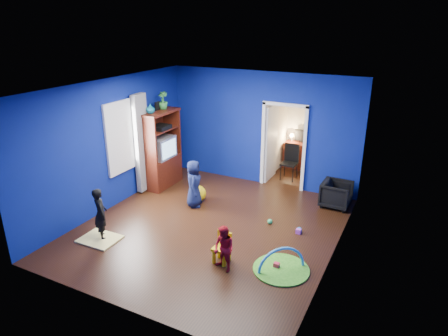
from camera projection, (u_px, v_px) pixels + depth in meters
The scene contains 32 objects.
floor at pixel (210, 228), 8.30m from camera, with size 5.00×5.50×0.01m, color black.
ceiling at pixel (208, 87), 7.28m from camera, with size 5.00×5.50×0.01m, color white.
wall_back at pixel (262, 129), 10.08m from camera, with size 5.00×0.02×2.90m, color navy.
wall_front at pixel (113, 222), 5.50m from camera, with size 5.00×0.02×2.90m, color navy.
wall_left at pixel (111, 145), 8.85m from camera, with size 0.02×5.50×2.90m, color navy.
wall_right at pixel (339, 185), 6.73m from camera, with size 0.02×5.50×2.90m, color navy.
alcove at pixel (295, 132), 10.63m from camera, with size 1.00×1.75×2.50m, color silver, non-canonical shape.
armchair at pixel (336, 194), 9.14m from camera, with size 0.64×0.66×0.60m, color black.
child_black at pixel (101, 214), 7.75m from camera, with size 0.38×0.25×1.05m, color black.
child_navy at pixel (194, 184), 9.08m from camera, with size 0.54×0.35×1.11m, color #0F153A.
toddler_red at pixel (224, 249), 6.77m from camera, with size 0.40×0.31×0.83m, color red.
vase at pixel (150, 109), 9.47m from camera, with size 0.22×0.22×0.23m, color #0B565E.
potted_plant at pixel (163, 100), 9.86m from camera, with size 0.24×0.24×0.44m, color #2E7F34.
tv_armoire at pixel (160, 149), 10.10m from camera, with size 0.58×1.14×1.96m, color #3A1009.
crt_tv at pixel (162, 148), 10.07m from camera, with size 0.46×0.70×0.54m, color silver.
yellow_blanket at pixel (100, 239), 7.84m from camera, with size 0.75×0.60×0.03m, color #F2E07A.
hopper_ball at pixel (198, 194), 9.43m from camera, with size 0.39×0.39×0.39m, color yellow.
kid_chair at pixel (221, 249), 7.06m from camera, with size 0.28×0.28×0.50m, color yellow.
play_mat at pixel (281, 269), 6.90m from camera, with size 0.98×0.98×0.03m, color green.
toy_arch at pixel (281, 269), 6.90m from camera, with size 0.87×0.87×0.05m, color #3F8CD8.
window_left at pixel (121, 137), 9.10m from camera, with size 0.03×0.95×1.55m, color white.
curtain at pixel (141, 144), 9.62m from camera, with size 0.14×0.42×2.40m, color slate.
doorway at pixel (284, 148), 9.97m from camera, with size 1.16×0.10×2.10m, color white.
study_desk at pixel (299, 156), 11.47m from camera, with size 0.88×0.44×0.75m, color #3D140A.
desk_monitor at pixel (302, 135), 11.37m from camera, with size 0.40×0.05×0.32m, color black.
desk_lamp at pixel (292, 135), 11.44m from camera, with size 0.14×0.14×0.14m, color #FFD88C.
folding_chair at pixel (289, 163), 10.64m from camera, with size 0.40×0.40×0.92m, color black.
book_shelf at pixel (305, 98), 10.98m from camera, with size 0.88×0.24×0.04m, color white.
toy_0 at pixel (276, 265), 6.95m from camera, with size 0.10×0.08×0.10m, color red.
toy_1 at pixel (299, 230), 8.11m from camera, with size 0.11×0.11×0.11m, color #2485CF.
toy_2 at pixel (270, 221), 8.44m from camera, with size 0.11×0.11×0.11m, color green.
toy_3 at pixel (298, 231), 8.06m from camera, with size 0.10×0.08×0.10m, color #C148C2.
Camera 1 is at (3.58, -6.40, 4.09)m, focal length 32.00 mm.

